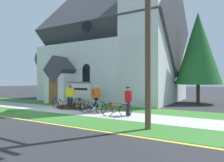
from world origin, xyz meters
name	(u,v)px	position (x,y,z in m)	size (l,w,h in m)	color
ground	(81,106)	(0.00, 4.00, 0.00)	(140.00, 140.00, 0.00)	#2B2B2D
sidewalk_slab	(52,109)	(-0.54, 1.56, 0.01)	(32.00, 2.49, 0.01)	#B7B5AD
grass_verge	(23,113)	(-0.54, -0.80, 0.00)	(32.00, 2.23, 0.01)	#38722D
church_lawn	(76,105)	(-0.54, 4.11, 0.00)	(24.00, 2.61, 0.01)	#38722D
curb_paint_stripe	(2,116)	(-0.54, -2.06, 0.00)	(28.00, 0.16, 0.01)	yellow
church_building	(116,50)	(-0.06, 9.84, 5.14)	(13.27, 11.45, 14.41)	white
church_sign	(79,91)	(0.36, 3.32, 1.23)	(2.27, 0.13, 1.89)	slate
flower_bed	(75,106)	(0.34, 2.96, 0.07)	(2.72, 2.72, 0.34)	#382319
bicycle_white	(76,104)	(1.27, 2.00, 0.38)	(1.79, 0.33, 0.85)	black
bicycle_silver	(93,107)	(3.15, 1.35, 0.38)	(1.69, 0.41, 0.82)	black
bicycle_black	(58,104)	(-0.23, 1.75, 0.36)	(1.61, 0.62, 0.78)	black
bicycle_red	(116,110)	(4.86, 1.13, 0.36)	(1.66, 0.54, 0.76)	black
bicycle_green	(83,105)	(2.16, 1.65, 0.39)	(1.81, 0.22, 0.83)	black
cyclist_in_red_jersey	(96,96)	(2.36, 2.77, 0.96)	(0.34, 0.69, 1.65)	black
cyclist_in_yellow_jersey	(128,99)	(5.32, 1.68, 0.96)	(0.53, 0.49, 1.64)	#2D2D33
cyclist_in_blue_jersey	(70,95)	(0.59, 2.12, 1.00)	(0.59, 0.52, 1.70)	#191E38
utility_pole	(146,9)	(7.33, -0.79, 4.86)	(3.12, 0.28, 8.78)	brown
roadside_conifer	(198,48)	(7.72, 10.63, 4.83)	(3.89, 3.89, 8.01)	#4C3823
yard_deciduous_tree	(56,60)	(-6.54, 7.69, 4.35)	(4.52, 4.52, 6.03)	#3D2D1E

